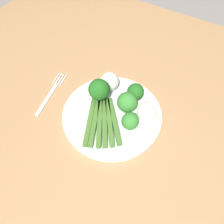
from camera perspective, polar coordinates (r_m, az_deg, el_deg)
ground_plane at (r=1.27m, az=0.60°, el=-17.61°), size 6.00×6.00×0.02m
dining_table at (r=0.68m, az=1.07°, el=-1.68°), size 1.33×1.05×0.72m
plate at (r=0.57m, az=0.00°, el=-0.71°), size 0.26×0.26×0.01m
asparagus_bundle at (r=0.54m, az=-2.70°, el=-2.58°), size 0.14×0.16×0.01m
broccoli_front at (r=0.54m, az=4.10°, el=2.58°), size 0.05×0.05×0.07m
broccoli_back at (r=0.56m, az=-3.48°, el=5.95°), size 0.06×0.06×0.07m
broccoli_right at (r=0.52m, az=4.90°, el=-2.53°), size 0.04×0.04×0.05m
broccoli_front_left at (r=0.57m, az=6.32°, el=5.34°), size 0.05×0.05×0.06m
cauliflower_back_right at (r=0.54m, az=9.34°, el=0.01°), size 0.05×0.05×0.05m
cauliflower_near_fork at (r=0.60m, az=-0.64°, el=8.22°), size 0.05×0.05×0.05m
fork at (r=0.65m, az=-16.04°, el=5.00°), size 0.06×0.16×0.00m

